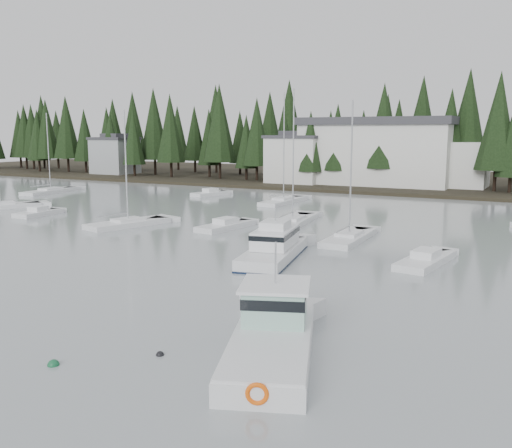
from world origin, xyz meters
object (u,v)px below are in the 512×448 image
Objects in this scene: house_west at (296,158)px; sailboat_2 at (283,202)px; sailboat_0 at (1,208)px; sailboat_3 at (51,192)px; sailboat_6 at (349,240)px; runabout_4 at (226,227)px; runabout_0 at (38,214)px; lobster_boat_teal at (272,340)px; sailboat_8 at (293,223)px; sailboat_10 at (128,225)px; harbor_inn at (389,152)px; cabin_cruiser_center at (274,250)px; runabout_1 at (426,262)px; runabout_3 at (210,194)px; house_far_west at (115,155)px.

house_west is 0.66× the size of sailboat_2.
sailboat_0 is 17.65m from sailboat_3.
sailboat_6 reaches higher than runabout_4.
sailboat_0 reaches higher than runabout_0.
lobster_boat_teal is 0.70× the size of sailboat_8.
sailboat_2 is 1.24× the size of sailboat_10.
harbor_inn is 2.89× the size of cabin_cruiser_center.
runabout_0 is at bearing -102.83° from house_west.
sailboat_6 is 2.21× the size of runabout_0.
lobster_boat_teal is at bearing -113.97° from sailboat_10.
sailboat_8 is 16.16m from sailboat_10.
runabout_1 is at bearing -129.26° from sailboat_6.
sailboat_2 is 2.63× the size of runabout_0.
house_west is at bearing 19.59° from sailboat_10.
sailboat_2 reaches higher than sailboat_10.
sailboat_0 is at bearing 88.24° from sailboat_6.
house_west is 57.52m from cabin_cruiser_center.
sailboat_3 is 35.87m from sailboat_10.
harbor_inn is 2.11× the size of sailboat_0.
house_west reaches higher than runabout_3.
harbor_inn is at bearing -4.80° from cabin_cruiser_center.
sailboat_2 is at bearing -69.60° from house_west.
house_west reaches higher than lobster_boat_teal.
harbor_inn is 74.18m from lobster_boat_teal.
lobster_boat_teal is at bearing -178.93° from runabout_1.
harbor_inn is 55.68m from runabout_0.
runabout_1 is (32.04, -49.62, -4.52)m from house_west.
house_far_west is 57.07m from harbor_inn.
sailboat_3 is at bearing 33.83° from lobster_boat_teal.
house_far_west is 0.61× the size of sailboat_0.
runabout_0 is 42.65m from runabout_1.
house_far_west reaches higher than runabout_1.
house_far_west is at bearing 62.62° from runabout_1.
sailboat_3 is 42.71m from runabout_4.
harbor_inn is at bearing 1.35° from house_far_west.
lobster_boat_teal reaches higher than runabout_1.
cabin_cruiser_center is at bearing -154.47° from sailboat_2.
sailboat_0 is at bearing 41.82° from lobster_boat_teal.
runabout_0 is (-27.16, -7.66, 0.06)m from sailboat_8.
cabin_cruiser_center is at bearing 162.74° from sailboat_6.
lobster_boat_teal is 1.34× the size of runabout_1.
runabout_0 is 0.87× the size of runabout_3.
sailboat_10 is 13.49m from runabout_0.
runabout_4 is (12.17, -43.53, -4.52)m from house_west.
harbor_inn reaches higher than runabout_1.
house_west is at bearing 21.82° from sailboat_2.
sailboat_6 is (43.74, -0.05, -0.01)m from sailboat_0.
sailboat_10 is (22.24, -2.98, -0.02)m from sailboat_0.
runabout_3 is (-4.56, -20.00, -4.52)m from house_west.
cabin_cruiser_center is at bearing -82.99° from harbor_inn.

